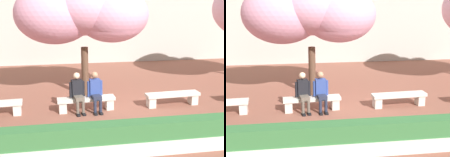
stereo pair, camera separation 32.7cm
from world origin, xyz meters
The scene contains 7 objects.
ground_plane centered at (0.00, 0.00, 0.00)m, with size 100.00×100.00×0.00m, color brown.
stone_bench_near_west centered at (-1.48, 0.00, 0.31)m, with size 1.90×0.51×0.45m.
stone_bench_center centered at (1.48, 0.00, 0.31)m, with size 1.90×0.51×0.45m.
person_seated_left centered at (-1.76, -0.05, 0.70)m, with size 0.50×0.73×1.29m.
person_seated_right centered at (-1.18, -0.05, 0.70)m, with size 0.51×0.71×1.29m.
cherry_tree_main centered at (-1.39, 1.65, 3.09)m, with size 4.78×2.78×4.24m.
planter_hedge_foreground centered at (0.00, -3.08, 0.39)m, with size 14.16×0.50×0.80m.
Camera 2 is at (-1.99, -9.73, 3.62)m, focal length 50.00 mm.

